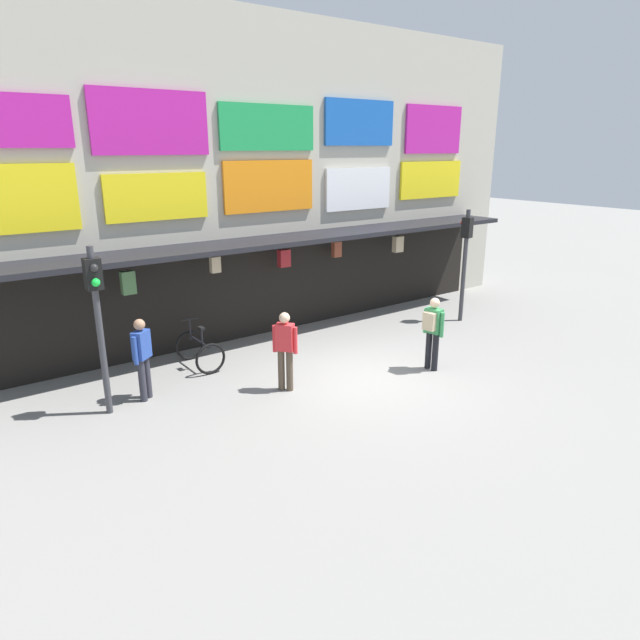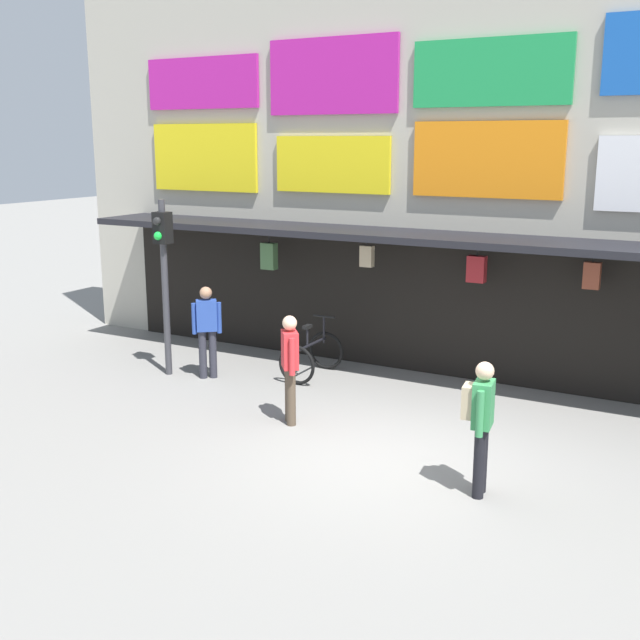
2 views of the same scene
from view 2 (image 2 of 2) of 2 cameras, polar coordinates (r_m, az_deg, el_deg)
The scene contains 7 objects.
ground_plane at distance 10.83m, azimuth 4.86°, elevation -9.93°, with size 80.00×80.00×0.00m, color gray.
shopfront at distance 14.28m, azimuth 12.84°, elevation 11.70°, with size 18.00×2.60×8.00m.
traffic_light_near at distance 14.21m, azimuth -11.37°, elevation 4.38°, with size 0.28×0.33×3.20m.
bicycle_parked at distance 14.17m, azimuth -0.59°, elevation -2.62°, with size 0.73×1.17×1.05m.
pedestrian_in_yellow at distance 14.10m, azimuth -8.27°, elevation -0.51°, with size 0.43×0.40×1.68m.
pedestrian_in_blue at distance 11.72m, azimuth -2.21°, elevation -3.18°, with size 0.40×0.43×1.68m.
pedestrian_in_green at distance 9.56m, azimuth 11.65°, elevation -7.02°, with size 0.39×0.53×1.68m.
Camera 2 is at (4.00, -9.14, 4.22)m, focal length 43.77 mm.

